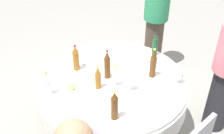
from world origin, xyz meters
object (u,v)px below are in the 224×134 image
Objects in this scene: bottle_brown_left at (107,65)px; plate_west at (114,66)px; wine_glass_left at (180,75)px; plate_inner at (72,88)px; plate_east at (89,59)px; bottle_amber_outer at (76,58)px; bottle_clear_mid at (48,84)px; bottle_brown_south at (153,64)px; bottle_amber_right at (98,78)px; bottle_dark_green_rear at (155,45)px; wine_glass_rear at (131,81)px; person_right at (156,18)px; dining_table at (112,90)px; plate_near at (153,63)px; wine_glass_north at (115,76)px; bottle_brown_north at (115,106)px.

bottle_brown_left reaches higher than plate_west.
wine_glass_left reaches higher than plate_inner.
bottle_brown_left is 0.42m from plate_east.
bottle_clear_mid is at bearing -25.83° from bottle_amber_outer.
bottle_clear_mid is 0.25m from plate_inner.
bottle_brown_south is (0.09, 0.81, 0.02)m from bottle_amber_outer.
bottle_amber_right is 0.28m from plate_inner.
plate_inner is at bearing -11.31° from plate_east.
bottle_clear_mid is 0.77× the size of bottle_brown_south.
bottle_brown_left is at bearing -49.04° from bottle_dark_green_rear.
wine_glass_rear reaches higher than plate_inner.
bottle_amber_outer is 1.14× the size of bottle_amber_right.
person_right reaches higher than bottle_brown_south.
dining_table is 4.83× the size of bottle_brown_left.
bottle_amber_outer reaches higher than plate_near.
person_right is at bearing 153.75° from plate_west.
wine_glass_rear is at bearing 91.30° from plate_inner.
bottle_brown_south is 1.60× the size of plate_inner.
wine_glass_north reaches higher than plate_near.
bottle_brown_north is at bearing 19.95° from plate_east.
bottle_clear_mid is (0.26, -0.59, 0.26)m from dining_table.
wine_glass_left is (-0.07, 0.64, -0.02)m from wine_glass_north.
bottle_dark_green_rear reaches higher than plate_near.
dining_table is at bearing 114.44° from plate_inner.
bottle_brown_south is 0.45m from plate_west.
wine_glass_north is 0.78× the size of plate_inner.
dining_table is 0.51m from bottle_amber_outer.
bottle_brown_south is 1.33× the size of plate_east.
bottle_amber_right is at bearing 98.14° from plate_inner.
bottle_clear_mid is at bearing -75.71° from bottle_amber_right.
bottle_brown_north is 1.35× the size of plate_west.
bottle_clear_mid is at bearing -71.71° from bottle_brown_south.
dining_table is 7.13× the size of plate_west.
bottle_brown_north is 0.82m from wine_glass_left.
bottle_brown_south is at bearing 149.37° from bottle_brown_north.
dining_table is 0.30m from bottle_brown_left.
bottle_clear_mid is 0.65m from wine_glass_north.
bottle_amber_outer is at bearing -112.67° from dining_table.
bottle_brown_left is 2.02× the size of wine_glass_north.
dining_table is 5.32× the size of bottle_amber_outer.
plate_east is at bearing -94.36° from plate_near.
plate_east is 0.72m from plate_near.
bottle_amber_outer reaches higher than plate_west.
bottle_brown_left is 0.21× the size of person_right.
bottle_brown_south is at bearing 111.56° from bottle_amber_right.
bottle_amber_right reaches higher than wine_glass_north.
bottle_brown_left reaches higher than plate_near.
bottle_brown_south is at bearing -5.79° from plate_near.
bottle_brown_north is at bearing -50.31° from wine_glass_left.
bottle_brown_north is at bearing -22.21° from bottle_dark_green_rear.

